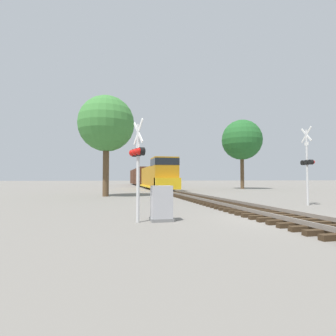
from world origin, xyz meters
name	(u,v)px	position (x,y,z in m)	size (l,w,h in m)	color
ground_plane	(284,220)	(0.00, 0.00, 0.00)	(400.00, 400.00, 0.00)	slate
rail_track_bed	(283,216)	(0.00, 0.00, 0.14)	(2.60, 160.00, 0.31)	#382819
freight_train	(145,177)	(0.00, 43.88, 1.99)	(3.10, 45.97, 4.33)	#B77A14
crossing_signal_near	(137,158)	(-5.70, 0.57, 2.39)	(0.54, 1.01, 3.81)	silver
crossing_signal_far	(307,163)	(5.00, 4.57, 2.58)	(0.36, 1.01, 4.76)	silver
relay_cabinet	(161,204)	(-4.75, 0.69, 0.66)	(0.84, 0.70, 1.34)	slate
tree_far_right	(106,124)	(-7.16, 15.34, 6.62)	(5.12, 5.12, 9.23)	brown
tree_mid_background	(242,140)	(13.55, 28.81, 7.75)	(6.34, 6.34, 10.95)	brown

